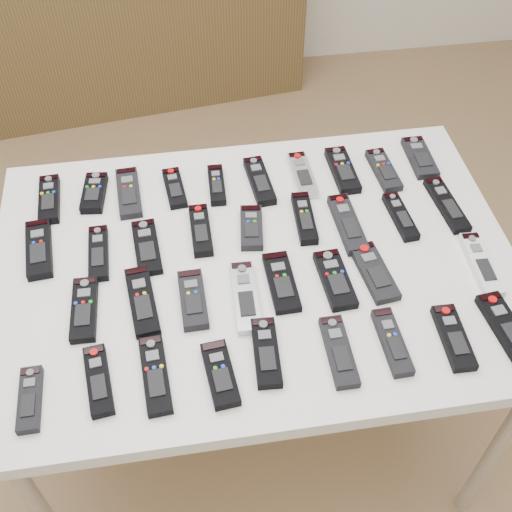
{
  "coord_description": "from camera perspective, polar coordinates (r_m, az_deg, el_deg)",
  "views": [
    {
      "loc": [
        -0.15,
        -1.12,
        1.94
      ],
      "look_at": [
        0.0,
        -0.12,
        0.8
      ],
      "focal_mm": 45.0,
      "sensor_mm": 36.0,
      "label": 1
    }
  ],
  "objects": [
    {
      "name": "remote_32",
      "position": [
        1.38,
        7.38,
        -8.42
      ],
      "size": [
        0.05,
        0.17,
        0.02
      ],
      "primitive_type": "cube",
      "rotation": [
        0.0,
        0.0,
        -0.0
      ],
      "color": "black",
      "rests_on": "table"
    },
    {
      "name": "remote_27",
      "position": [
        1.38,
        -19.45,
        -11.92
      ],
      "size": [
        0.05,
        0.14,
        0.02
      ],
      "primitive_type": "cube",
      "rotation": [
        0.0,
        0.0,
        0.01
      ],
      "color": "black",
      "rests_on": "table"
    },
    {
      "name": "remote_9",
      "position": [
        1.85,
        14.35,
        8.48
      ],
      "size": [
        0.06,
        0.16,
        0.02
      ],
      "primitive_type": "cube",
      "rotation": [
        0.0,
        0.0,
        -0.01
      ],
      "color": "black",
      "rests_on": "table"
    },
    {
      "name": "remote_14",
      "position": [
        1.59,
        -0.41,
        2.53
      ],
      "size": [
        0.07,
        0.15,
        0.02
      ],
      "primitive_type": "cube",
      "rotation": [
        0.0,
        0.0,
        -0.12
      ],
      "color": "black",
      "rests_on": "table"
    },
    {
      "name": "remote_15",
      "position": [
        1.62,
        4.32,
        3.37
      ],
      "size": [
        0.05,
        0.17,
        0.02
      ],
      "primitive_type": "cube",
      "rotation": [
        0.0,
        0.0,
        -0.04
      ],
      "color": "black",
      "rests_on": "table"
    },
    {
      "name": "remote_1",
      "position": [
        1.74,
        -14.19,
        5.46
      ],
      "size": [
        0.07,
        0.14,
        0.02
      ],
      "primitive_type": "cube",
      "rotation": [
        0.0,
        0.0,
        -0.12
      ],
      "color": "black",
      "rests_on": "table"
    },
    {
      "name": "remote_7",
      "position": [
        1.77,
        7.7,
        7.57
      ],
      "size": [
        0.06,
        0.18,
        0.02
      ],
      "primitive_type": "cube",
      "rotation": [
        0.0,
        0.0,
        0.03
      ],
      "color": "black",
      "rests_on": "table"
    },
    {
      "name": "remote_22",
      "position": [
        1.45,
        -0.94,
        -3.66
      ],
      "size": [
        0.06,
        0.2,
        0.02
      ],
      "primitive_type": "cube",
      "rotation": [
        0.0,
        0.0,
        -0.03
      ],
      "color": "#B7B7BC",
      "rests_on": "table"
    },
    {
      "name": "remote_10",
      "position": [
        1.63,
        -18.73,
        0.59
      ],
      "size": [
        0.07,
        0.19,
        0.02
      ],
      "primitive_type": "cube",
      "rotation": [
        0.0,
        0.0,
        0.09
      ],
      "color": "black",
      "rests_on": "table"
    },
    {
      "name": "remote_5",
      "position": [
        1.72,
        0.31,
        6.69
      ],
      "size": [
        0.06,
        0.18,
        0.02
      ],
      "primitive_type": "cube",
      "rotation": [
        0.0,
        0.0,
        0.08
      ],
      "color": "black",
      "rests_on": "table"
    },
    {
      "name": "remote_29",
      "position": [
        1.35,
        -8.94,
        -10.4
      ],
      "size": [
        0.06,
        0.19,
        0.02
      ],
      "primitive_type": "cube",
      "rotation": [
        0.0,
        0.0,
        0.07
      ],
      "color": "black",
      "rests_on": "table"
    },
    {
      "name": "remote_0",
      "position": [
        1.75,
        -17.9,
        4.81
      ],
      "size": [
        0.06,
        0.17,
        0.02
      ],
      "primitive_type": "cube",
      "rotation": [
        0.0,
        0.0,
        0.04
      ],
      "color": "black",
      "rests_on": "table"
    },
    {
      "name": "remote_30",
      "position": [
        1.34,
        -3.2,
        -10.44
      ],
      "size": [
        0.07,
        0.16,
        0.02
      ],
      "primitive_type": "cube",
      "rotation": [
        0.0,
        0.0,
        0.1
      ],
      "color": "black",
      "rests_on": "table"
    },
    {
      "name": "remote_26",
      "position": [
        1.6,
        19.37,
        -0.7
      ],
      "size": [
        0.05,
        0.19,
        0.02
      ],
      "primitive_type": "cube",
      "rotation": [
        0.0,
        0.0,
        -0.04
      ],
      "color": "silver",
      "rests_on": "table"
    },
    {
      "name": "remote_3",
      "position": [
        1.72,
        -7.25,
        6.01
      ],
      "size": [
        0.06,
        0.15,
        0.02
      ],
      "primitive_type": "cube",
      "rotation": [
        0.0,
        0.0,
        0.09
      ],
      "color": "black",
      "rests_on": "table"
    },
    {
      "name": "remote_11",
      "position": [
        1.58,
        -13.82,
        0.25
      ],
      "size": [
        0.05,
        0.17,
        0.02
      ],
      "primitive_type": "cube",
      "rotation": [
        0.0,
        0.0,
        0.01
      ],
      "color": "black",
      "rests_on": "table"
    },
    {
      "name": "remote_23",
      "position": [
        1.48,
        2.27,
        -2.33
      ],
      "size": [
        0.06,
        0.17,
        0.02
      ],
      "primitive_type": "cube",
      "rotation": [
        0.0,
        0.0,
        0.02
      ],
      "color": "black",
      "rests_on": "table"
    },
    {
      "name": "remote_8",
      "position": [
        1.79,
        11.27,
        7.5
      ],
      "size": [
        0.06,
        0.17,
        0.02
      ],
      "primitive_type": "cube",
      "rotation": [
        0.0,
        0.0,
        0.07
      ],
      "color": "black",
      "rests_on": "table"
    },
    {
      "name": "ground",
      "position": [
        2.24,
        -0.49,
        -11.33
      ],
      "size": [
        4.0,
        4.0,
        0.0
      ],
      "primitive_type": "plane",
      "color": "#9A754E",
      "rests_on": "ground"
    },
    {
      "name": "remote_12",
      "position": [
        1.57,
        -9.68,
        0.77
      ],
      "size": [
        0.07,
        0.17,
        0.02
      ],
      "primitive_type": "cube",
      "rotation": [
        0.0,
        0.0,
        0.08
      ],
      "color": "black",
      "rests_on": "table"
    },
    {
      "name": "remote_16",
      "position": [
        1.62,
        8.14,
        2.84
      ],
      "size": [
        0.06,
        0.2,
        0.02
      ],
      "primitive_type": "cube",
      "rotation": [
        0.0,
        0.0,
        0.04
      ],
      "color": "black",
      "rests_on": "table"
    },
    {
      "name": "remote_31",
      "position": [
        1.36,
        0.92,
        -8.57
      ],
      "size": [
        0.06,
        0.17,
        0.02
      ],
      "primitive_type": "cube",
      "rotation": [
        0.0,
        0.0,
        -0.06
      ],
      "color": "black",
      "rests_on": "table"
    },
    {
      "name": "remote_19",
      "position": [
        1.48,
        -15.02,
        -4.6
      ],
      "size": [
        0.06,
        0.17,
        0.02
      ],
      "primitive_type": "cube",
      "rotation": [
        0.0,
        0.0,
        -0.03
      ],
      "color": "black",
      "rests_on": "table"
    },
    {
      "name": "remote_20",
      "position": [
        1.47,
        -10.08,
        -3.96
      ],
      "size": [
        0.08,
        0.2,
        0.02
      ],
      "primitive_type": "cube",
      "rotation": [
        0.0,
        0.0,
        0.11
      ],
      "color": "black",
      "rests_on": "table"
    },
    {
      "name": "table",
      "position": [
        1.58,
        0.0,
        -1.87
      ],
      "size": [
        1.25,
        0.88,
        0.78
      ],
      "color": "white",
      "rests_on": "ground"
    },
    {
      "name": "remote_6",
      "position": [
        1.74,
        4.14,
        7.16
      ],
      "size": [
        0.05,
        0.17,
        0.02
      ],
      "primitive_type": "cube",
      "rotation": [
        0.0,
        0.0,
        0.02
      ],
      "color": "#B7B7BC",
      "rests_on": "table"
    },
    {
      "name": "remote_25",
      "position": [
        1.52,
        10.48,
        -1.43
      ],
      "size": [
        0.08,
        0.18,
        0.02
      ],
      "primitive_type": "cube",
      "rotation": [
        0.0,
        0.0,
        0.12
      ],
      "color": "black",
      "rests_on": "table"
    },
    {
      "name": "remote_17",
      "position": [
        1.66,
        12.72,
        3.45
      ],
      "size": [
        0.05,
        0.16,
        0.02
      ],
      "primitive_type": "cube",
      "rotation": [
        0.0,
        0.0,
        0.07
      ],
      "color": "black",
      "rests_on": "table"
    },
    {
      "name": "remote_18",
      "position": [
        1.73,
        16.6,
        4.39
      ],
      "size": [
        0.06,
        0.2,
        0.02
      ],
      "primitive_type": "cube",
      "rotation": [
        0.0,
        0.0,
        0.08
      ],
      "color": "black",
      "rests_on": "table"
    },
    {
      "name": "remote_34",
      "position": [
        1.45,
        17.15,
        -6.93
      ],
      "size": [
        0.06,
        0.16,
        0.02
      ],
      "primitive_type": "cube",
      "rotation": [
        0.0,
        0.0,
        -0.03
      ],
      "color": "black",
      "rests_on": "table"
    },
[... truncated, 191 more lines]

